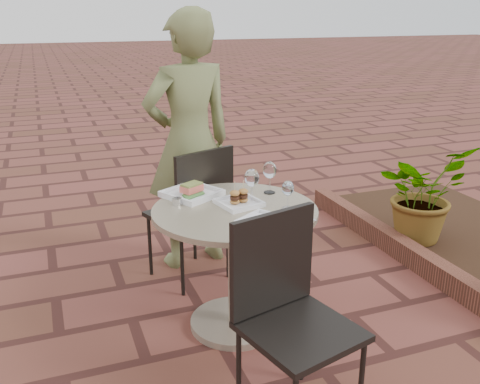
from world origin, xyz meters
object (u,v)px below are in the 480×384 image
object	(u,v)px
plate_sliders	(239,200)
diner	(189,143)
chair_far	(196,205)
plate_tuna	(264,221)
plate_salmon	(192,192)
chair_near	(287,301)
cafe_table	(235,250)

from	to	relation	value
plate_sliders	diner	bearing A→B (deg)	92.52
chair_far	plate_tuna	distance (m)	0.89
chair_far	plate_salmon	bearing A→B (deg)	50.47
chair_near	plate_tuna	distance (m)	0.49
chair_far	chair_near	xyz separation A→B (m)	(0.03, -1.31, 0.00)
chair_near	cafe_table	bearing A→B (deg)	74.02
cafe_table	chair_near	distance (m)	0.71
plate_sliders	chair_near	bearing A→B (deg)	-94.35
diner	plate_tuna	xyz separation A→B (m)	(0.06, -1.18, -0.14)
cafe_table	chair_far	world-z (taller)	chair_far
plate_salmon	plate_sliders	size ratio (longest dim) A/B	1.48
cafe_table	plate_sliders	bearing A→B (deg)	46.83
plate_tuna	diner	bearing A→B (deg)	92.86
plate_sliders	cafe_table	bearing A→B (deg)	-133.17
cafe_table	chair_far	distance (m)	0.61
cafe_table	plate_sliders	distance (m)	0.28
chair_far	diner	bearing A→B (deg)	-120.31
chair_far	chair_near	world-z (taller)	same
chair_far	plate_sliders	size ratio (longest dim) A/B	3.65
cafe_table	diner	xyz separation A→B (m)	(0.00, 0.92, 0.40)
chair_near	diner	distance (m)	1.66
cafe_table	plate_tuna	bearing A→B (deg)	-76.81
chair_near	plate_sliders	size ratio (longest dim) A/B	3.65
chair_far	plate_salmon	xyz separation A→B (m)	(-0.11, -0.33, 0.20)
cafe_table	diner	size ratio (longest dim) A/B	0.51
chair_near	diner	bearing A→B (deg)	74.69
plate_salmon	diner	bearing A→B (deg)	75.61
plate_tuna	cafe_table	bearing A→B (deg)	103.19
chair_near	plate_salmon	world-z (taller)	chair_near
cafe_table	plate_tuna	xyz separation A→B (m)	(0.06, -0.26, 0.26)
cafe_table	plate_salmon	world-z (taller)	plate_salmon
chair_far	plate_tuna	world-z (taller)	chair_far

